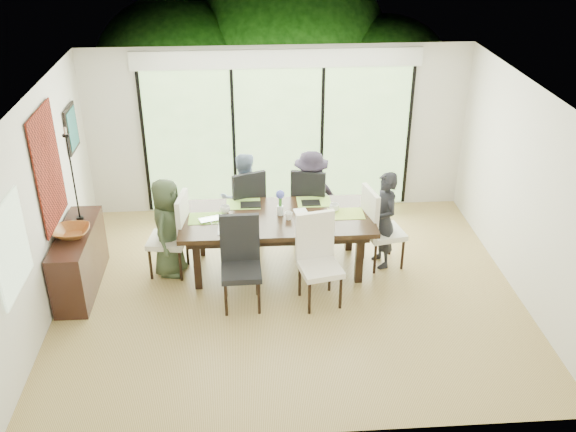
{
  "coord_description": "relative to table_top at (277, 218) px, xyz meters",
  "views": [
    {
      "loc": [
        -0.52,
        -7.09,
        4.86
      ],
      "look_at": [
        0.0,
        0.25,
        1.0
      ],
      "focal_mm": 40.0,
      "sensor_mm": 36.0,
      "label": 1
    }
  ],
  "objects": [
    {
      "name": "foliage_left",
      "position": [
        -1.67,
        4.6,
        0.66
      ],
      "size": [
        3.2,
        3.2,
        3.2
      ],
      "primitive_type": "sphere",
      "color": "#14380F",
      "rests_on": "ground"
    },
    {
      "name": "foliage_right",
      "position": [
        2.33,
        4.4,
        0.48
      ],
      "size": [
        2.8,
        2.8,
        2.8
      ],
      "primitive_type": "sphere",
      "color": "#14380F",
      "rests_on": "ground"
    },
    {
      "name": "wall_right",
      "position": [
        3.14,
        -0.6,
        0.57
      ],
      "size": [
        0.02,
        5.0,
        2.7
      ],
      "primitive_type": "cube",
      "color": "white",
      "rests_on": "floor"
    },
    {
      "name": "hyacinth_stems",
      "position": [
        0.05,
        0.05,
        0.23
      ],
      "size": [
        0.04,
        0.04,
        0.17
      ],
      "primitive_type": "cylinder",
      "color": "#337226",
      "rests_on": "table_top"
    },
    {
      "name": "sideboard",
      "position": [
        -2.63,
        -0.3,
        -0.36
      ],
      "size": [
        0.42,
        1.5,
        0.84
      ],
      "primitive_type": "cube",
      "color": "black",
      "rests_on": "floor"
    },
    {
      "name": "placemat_left",
      "position": [
        -0.95,
        0.0,
        0.04
      ],
      "size": [
        0.48,
        0.35,
        0.01
      ],
      "primitive_type": "cube",
      "color": "#73A33A",
      "rests_on": "table_top"
    },
    {
      "name": "placemat_right",
      "position": [
        0.95,
        0.0,
        0.04
      ],
      "size": [
        0.48,
        0.35,
        0.01
      ],
      "primitive_type": "cube",
      "color": "#91AC3D",
      "rests_on": "table_top"
    },
    {
      "name": "laptop",
      "position": [
        -0.85,
        -0.1,
        0.05
      ],
      "size": [
        0.41,
        0.33,
        0.03
      ],
      "primitive_type": "imported",
      "rotation": [
        0.0,
        0.0,
        0.31
      ],
      "color": "silver",
      "rests_on": "table_top"
    },
    {
      "name": "hyacinth_blooms",
      "position": [
        0.05,
        0.05,
        0.34
      ],
      "size": [
        0.12,
        0.12,
        0.12
      ],
      "primitive_type": "sphere",
      "color": "#4D55C2",
      "rests_on": "table_top"
    },
    {
      "name": "candlestick_shaft",
      "position": [
        -2.63,
        0.05,
        0.67
      ],
      "size": [
        0.02,
        0.02,
        1.17
      ],
      "primitive_type": "cylinder",
      "color": "black",
      "rests_on": "sideboard"
    },
    {
      "name": "chair_far_right",
      "position": [
        0.55,
        0.85,
        -0.19
      ],
      "size": [
        0.62,
        0.62,
        1.2
      ],
      "primitive_type": null,
      "rotation": [
        0.0,
        0.0,
        2.87
      ],
      "color": "black",
      "rests_on": "floor"
    },
    {
      "name": "blinds_header",
      "position": [
        0.13,
        1.86,
        1.72
      ],
      "size": [
        4.4,
        0.06,
        0.28
      ],
      "primitive_type": "cube",
      "color": "white",
      "rests_on": "wall_back"
    },
    {
      "name": "candlestick_base",
      "position": [
        -2.63,
        0.05,
        0.08
      ],
      "size": [
        0.09,
        0.09,
        0.04
      ],
      "primitive_type": "cylinder",
      "color": "black",
      "rests_on": "sideboard"
    },
    {
      "name": "side_window",
      "position": [
        -2.84,
        -1.8,
        0.72
      ],
      "size": [
        0.02,
        0.9,
        1.0
      ],
      "primitive_type": "cube",
      "color": "#8CAD7F",
      "rests_on": "wall_left"
    },
    {
      "name": "table_top",
      "position": [
        0.0,
        0.0,
        0.0
      ],
      "size": [
        2.61,
        1.2,
        0.07
      ],
      "primitive_type": "cube",
      "color": "black",
      "rests_on": "floor"
    },
    {
      "name": "floor",
      "position": [
        0.13,
        -0.6,
        -0.79
      ],
      "size": [
        6.0,
        5.0,
        0.01
      ],
      "primitive_type": "cube",
      "color": "olive",
      "rests_on": "ground"
    },
    {
      "name": "wall_back",
      "position": [
        0.13,
        1.91,
        0.57
      ],
      "size": [
        6.0,
        0.02,
        2.7
      ],
      "primitive_type": "cube",
      "color": "silver",
      "rests_on": "floor"
    },
    {
      "name": "foliage_far",
      "position": [
        -0.47,
        5.9,
        0.84
      ],
      "size": [
        3.6,
        3.6,
        3.6
      ],
      "primitive_type": "sphere",
      "color": "#14380F",
      "rests_on": "ground"
    },
    {
      "name": "tablet_far_l",
      "position": [
        -0.35,
        0.35,
        0.05
      ],
      "size": [
        0.28,
        0.2,
        0.01
      ],
      "primitive_type": "cube",
      "color": "black",
      "rests_on": "table_top"
    },
    {
      "name": "foliage_mid",
      "position": [
        0.53,
        5.2,
        1.02
      ],
      "size": [
        4.0,
        4.0,
        4.0
      ],
      "primitive_type": "sphere",
      "color": "#14380F",
      "rests_on": "ground"
    },
    {
      "name": "cup_b",
      "position": [
        0.15,
        -0.1,
        0.08
      ],
      "size": [
        0.14,
        0.14,
        0.1
      ],
      "primitive_type": "imported",
      "rotation": [
        0.0,
        0.0,
        1.97
      ],
      "color": "white",
      "rests_on": "table_top"
    },
    {
      "name": "mullion_d",
      "position": [
        2.23,
        1.86,
        0.42
      ],
      "size": [
        0.05,
        0.04,
        2.3
      ],
      "primitive_type": "cube",
      "color": "black",
      "rests_on": "wall_back"
    },
    {
      "name": "tapestry",
      "position": [
        -2.84,
        -0.2,
        0.92
      ],
      "size": [
        0.02,
        1.0,
        1.5
      ],
      "primitive_type": "cube",
      "color": "maroon",
      "rests_on": "wall_left"
    },
    {
      "name": "glass_doors",
      "position": [
        0.13,
        1.87,
        0.42
      ],
      "size": [
        4.2,
        0.02,
        2.3
      ],
      "primitive_type": "cube",
      "color": "#598C3F",
      "rests_on": "wall_back"
    },
    {
      "name": "table_leg_br",
      "position": [
        1.08,
        0.43,
        -0.41
      ],
      "size": [
        0.1,
        0.1,
        0.75
      ],
      "primitive_type": "cube",
      "color": "black",
      "rests_on": "floor"
    },
    {
      "name": "wall_front",
      "position": [
        0.13,
        -3.11,
        0.57
      ],
      "size": [
        6.0,
        0.02,
        2.7
      ],
      "primitive_type": "cube",
      "color": "beige",
      "rests_on": "floor"
    },
    {
      "name": "person_far_right",
      "position": [
        0.55,
        0.83,
        -0.08
      ],
      "size": [
        0.73,
        0.54,
        1.41
      ],
      "primitive_type": "imported",
      "rotation": [
        0.0,
        0.0,
        3.35
      ],
      "color": "black",
      "rests_on": "floor"
    },
    {
      "name": "vase",
      "position": [
        0.05,
        0.05,
        0.1
      ],
      "size": [
        0.09,
        0.09,
        0.13
      ],
      "primitive_type": "cylinder",
      "color": "silver",
      "rests_on": "table_top"
    },
    {
      "name": "chair_near_right",
      "position": [
        0.5,
        -0.87,
        -0.19
      ],
      "size": [
        0.6,
        0.6,
        1.2
      ],
      "primitive_type": null,
      "rotation": [
        0.0,
        0.0,
        0.21
      ],
      "color": "white",
      "rests_on": "floor"
    },
    {
      "name": "deck",
      "position": [
        0.13,
        2.8,
        -0.83
      ],
      "size": [
        6.0,
        1.8,
        0.1
      ],
      "primitive_type": "cube",
      "color": "brown",
      "rests_on": "ground"
    },
    {
      "name": "rail_top",
      "position": [
        0.13,
        3.6,
        -0.23
      ],
      "size": [
        6.0,
        0.08,
        0.06
      ],
      "primitive_type": "cube",
      "color": "#513422",
      "rests_on": "deck"
    },
    {
      "name": "papers",
      "position": [
        0.7,
        -0.05,
        0.03
      ],
      "size": [
        0.33,
        0.24,
        0.0
      ],
      "primitive_type": "cube",
      "color": "white",
      "rests_on": "table_top"
    },
    {
      "name": "bowl",
      "position": [
        -2.63,
        -0.4,
        0.11
      ],
      "size": [
        0.45,
        0.45,
        0.11
      ],
      "primitive_type": "imported",
      "color": "brown",
      "rests_on": "sideboard"
    },
    {
      "name": "tablet_far_r",
      "position": [
        0.5,
        0.35,
        0.04
      ],
      "size": [
        0.26,
        0.19,
        0.01
      ],
      "primitive_type": "cube",
      "color": "black",
      "rests_on": "table_top"
    },
    {
      "name": "placemat_far_l",
      "position": [
        -0.45,
        0.4,
        0.04
      ],
      "size": [
        0.48,
        0.35,
        0.01
      ],
      "primitive_type": "cube",
      "color": "#83BD43",
      "rests_on": "table_top"
    },
    {
      "name": "book",
      "position": [
        0.25,
        0.05,
        0.04
      ],
      "size": [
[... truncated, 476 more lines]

